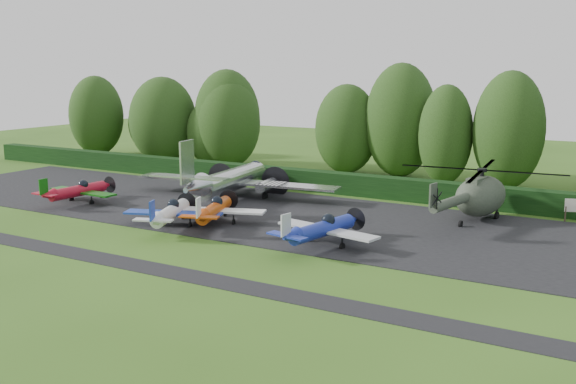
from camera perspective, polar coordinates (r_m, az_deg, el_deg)
The scene contains 20 objects.
ground at distance 46.19m, azimuth -10.18°, elevation -4.11°, with size 160.00×160.00×0.00m, color #325919.
apron at distance 54.01m, azimuth -3.42°, elevation -1.75°, with size 70.00×18.00×0.01m, color black.
taxiway_verge at distance 41.95m, azimuth -15.43°, elevation -5.89°, with size 70.00×2.00×0.00m, color black.
hedgerow at distance 63.33m, azimuth 1.99°, elevation 0.16°, with size 90.00×1.60×2.00m, color black.
transport_plane at distance 58.77m, azimuth -5.26°, elevation 1.05°, with size 20.04×15.37×6.42m.
light_plane_red at distance 59.92m, azimuth -18.14°, elevation 0.12°, with size 7.26×7.63×2.79m.
light_plane_white at distance 49.03m, azimuth -10.36°, elevation -1.79°, with size 7.51×7.90×2.89m.
light_plane_orange at distance 49.46m, azimuth -6.53°, elevation -1.55°, with size 7.62×8.02×2.93m.
light_plane_blue at distance 43.32m, azimuth 3.09°, elevation -3.28°, with size 7.71×8.11×2.96m.
helicopter at distance 52.88m, azimuth 16.74°, elevation -0.04°, with size 12.75×14.93×4.11m.
tree_0 at distance 79.08m, azimuth -6.73°, elevation 5.27°, with size 6.28×6.28×8.24m.
tree_3 at distance 73.21m, azimuth 5.24°, elevation 5.59°, with size 7.16×7.16×10.13m.
tree_4 at distance 90.52m, azimuth -11.79°, elevation 5.99°, with size 7.05×7.05×8.75m.
tree_5 at distance 66.94m, azimuth 19.03°, elevation 5.20°, with size 6.93×6.93×11.69m.
tree_6 at distance 67.80m, azimuth 13.83°, elevation 4.94°, with size 5.49×5.49×10.28m.
tree_7 at distance 92.49m, azimuth -16.68°, elevation 6.52°, with size 7.31×7.31×10.86m.
tree_9 at distance 81.92m, azimuth -11.05°, elevation 6.25°, with size 8.37×8.37×10.83m.
tree_10 at distance 71.49m, azimuth 9.97°, elevation 6.28°, with size 7.75×7.75×12.46m.
tree_11 at distance 78.52m, azimuth -5.43°, elevation 6.54°, with size 7.97×7.97×11.76m.
tree_12 at distance 77.69m, azimuth -5.30°, elevation 6.15°, with size 7.59×7.59×10.82m.
Camera 1 is at (28.70, -34.18, 11.90)m, focal length 40.00 mm.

